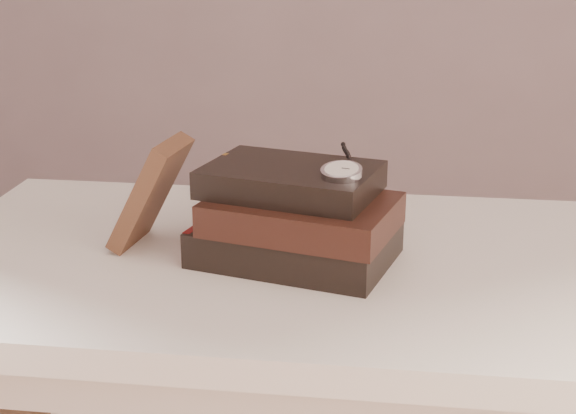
# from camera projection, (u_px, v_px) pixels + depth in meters

# --- Properties ---
(table) EXTENTS (1.00, 0.60, 0.75)m
(table) POSITION_uv_depth(u_px,v_px,m) (280.00, 315.00, 1.23)
(table) COLOR white
(table) RESTS_ON ground
(book_stack) EXTENTS (0.29, 0.24, 0.13)m
(book_stack) POSITION_uv_depth(u_px,v_px,m) (296.00, 218.00, 1.16)
(book_stack) COLOR black
(book_stack) RESTS_ON table
(journal) EXTENTS (0.11, 0.11, 0.16)m
(journal) POSITION_uv_depth(u_px,v_px,m) (151.00, 193.00, 1.21)
(journal) COLOR #3F2518
(journal) RESTS_ON table
(pocket_watch) EXTENTS (0.07, 0.16, 0.02)m
(pocket_watch) POSITION_uv_depth(u_px,v_px,m) (342.00, 171.00, 1.10)
(pocket_watch) COLOR silver
(pocket_watch) RESTS_ON book_stack
(eyeglasses) EXTENTS (0.13, 0.15, 0.05)m
(eyeglasses) POSITION_uv_depth(u_px,v_px,m) (260.00, 184.00, 1.27)
(eyeglasses) COLOR silver
(eyeglasses) RESTS_ON book_stack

